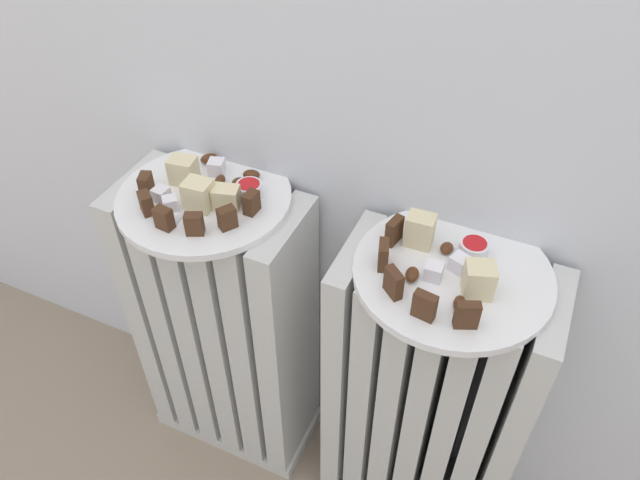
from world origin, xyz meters
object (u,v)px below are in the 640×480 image
radiator_left (226,331)px  plate_left (204,198)px  radiator_right (424,406)px  plate_right (453,273)px  jam_bowl_right (474,248)px  fork (190,202)px  jam_bowl_left (249,189)px

radiator_left → plate_left: 0.34m
radiator_right → plate_right: bearing=0.0°
radiator_left → jam_bowl_right: 0.55m
jam_bowl_right → fork: (-0.43, -0.07, -0.01)m
radiator_right → plate_right: 0.34m
plate_right → fork: size_ratio=2.66×
jam_bowl_right → radiator_left: bearing=-174.5°
radiator_right → jam_bowl_right: bearing=68.0°
jam_bowl_right → fork: bearing=-171.2°
plate_left → jam_bowl_right: bearing=5.5°
fork → plate_left: bearing=70.1°
plate_left → fork: (-0.01, -0.03, 0.01)m
radiator_right → plate_right: size_ratio=2.32×
jam_bowl_left → radiator_right: bearing=-4.7°
fork → jam_bowl_left: bearing=34.7°
plate_left → plate_right: size_ratio=1.00×
plate_left → plate_right: (0.41, 0.00, 0.00)m
plate_left → jam_bowl_right: jam_bowl_right is taller
plate_right → jam_bowl_left: bearing=175.3°
plate_right → fork: 0.42m
radiator_left → radiator_right: (0.41, -0.00, -0.00)m
radiator_right → jam_bowl_left: (-0.34, 0.03, 0.36)m
plate_left → jam_bowl_right: size_ratio=6.78×
radiator_right → plate_right: plate_right is taller
radiator_right → fork: 0.54m
radiator_right → jam_bowl_left: 0.49m
fork → plate_right: bearing=3.6°
plate_left → radiator_left: bearing=90.0°
radiator_left → plate_left: size_ratio=2.32×
radiator_right → jam_bowl_right: jam_bowl_right is taller
jam_bowl_left → fork: jam_bowl_left is taller
radiator_right → jam_bowl_left: size_ratio=15.55×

